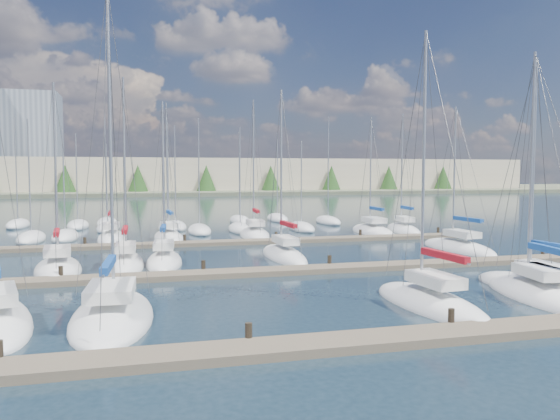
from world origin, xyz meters
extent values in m
plane|color=#1D2F3B|center=(0.00, 60.00, 0.00)|extent=(400.00, 400.00, 0.00)
cube|color=#6B5E4C|center=(0.00, 2.00, 0.15)|extent=(44.00, 1.80, 0.35)
cylinder|color=#2D261C|center=(-4.00, 2.90, 0.30)|extent=(0.26, 0.26, 1.10)
cylinder|color=#2D261C|center=(4.00, 2.90, 0.30)|extent=(0.26, 0.26, 1.10)
cube|color=#6B5E4C|center=(0.00, 16.00, 0.15)|extent=(44.00, 1.80, 0.35)
cylinder|color=#2D261C|center=(-12.00, 16.90, 0.30)|extent=(0.26, 0.26, 1.10)
cylinder|color=#2D261C|center=(-4.00, 16.90, 0.30)|extent=(0.26, 0.26, 1.10)
cylinder|color=#2D261C|center=(4.00, 16.90, 0.30)|extent=(0.26, 0.26, 1.10)
cylinder|color=#2D261C|center=(12.00, 16.90, 0.30)|extent=(0.26, 0.26, 1.10)
cylinder|color=#2D261C|center=(20.00, 16.90, 0.30)|extent=(0.26, 0.26, 1.10)
cube|color=#6B5E4C|center=(0.00, 30.00, 0.15)|extent=(44.00, 1.80, 0.35)
cylinder|color=#2D261C|center=(-12.00, 30.90, 0.30)|extent=(0.26, 0.26, 1.10)
cylinder|color=#2D261C|center=(-4.00, 30.90, 0.30)|extent=(0.26, 0.26, 1.10)
cylinder|color=#2D261C|center=(4.00, 30.90, 0.30)|extent=(0.26, 0.26, 1.10)
cylinder|color=#2D261C|center=(12.00, 30.90, 0.30)|extent=(0.26, 0.26, 1.10)
cylinder|color=#2D261C|center=(20.00, 30.90, 0.30)|extent=(0.26, 0.26, 1.10)
ellipsoid|color=white|center=(-12.58, 20.06, 0.05)|extent=(3.54, 7.51, 1.60)
cube|color=black|center=(-12.58, 20.06, 0.05)|extent=(1.81, 3.62, 0.12)
cube|color=silver|center=(-12.54, 19.70, 1.35)|extent=(1.79, 2.69, 0.50)
cylinder|color=#9EA0A5|center=(-12.64, 20.64, 6.35)|extent=(0.14, 0.14, 10.51)
cylinder|color=#9EA0A5|center=(-12.48, 19.13, 2.40)|extent=(0.43, 3.04, 0.10)
cube|color=maroon|center=(-12.48, 19.13, 2.52)|extent=(0.60, 2.82, 0.30)
ellipsoid|color=white|center=(16.54, 22.09, 0.05)|extent=(3.18, 8.72, 1.60)
cube|color=silver|center=(16.57, 21.66, 1.35)|extent=(1.64, 3.09, 0.50)
cylinder|color=#9EA0A5|center=(16.50, 22.78, 6.17)|extent=(0.14, 0.14, 10.14)
cylinder|color=#9EA0A5|center=(16.61, 20.98, 2.40)|extent=(0.32, 3.60, 0.10)
cube|color=navy|center=(16.61, 20.98, 2.52)|extent=(0.51, 3.33, 0.30)
ellipsoid|color=white|center=(18.63, 35.40, 0.05)|extent=(3.15, 7.98, 1.60)
cube|color=black|center=(18.63, 35.40, 0.05)|extent=(1.60, 3.84, 0.12)
cube|color=silver|center=(18.58, 35.01, 1.35)|extent=(1.55, 2.84, 0.50)
cylinder|color=#9EA0A5|center=(18.70, 36.02, 6.60)|extent=(0.14, 0.14, 11.01)
cylinder|color=#9EA0A5|center=(18.51, 34.40, 2.40)|extent=(0.48, 3.25, 0.10)
cube|color=navy|center=(18.51, 34.40, 2.52)|extent=(0.64, 3.02, 0.30)
ellipsoid|color=white|center=(5.05, 6.38, 0.05)|extent=(3.16, 8.23, 1.60)
cube|color=maroon|center=(5.05, 6.38, 0.05)|extent=(1.62, 3.96, 0.12)
cube|color=silver|center=(5.08, 5.98, 1.35)|extent=(1.61, 2.92, 0.50)
cylinder|color=#9EA0A5|center=(4.99, 7.02, 6.80)|extent=(0.14, 0.14, 11.39)
cylinder|color=#9EA0A5|center=(5.13, 5.34, 2.40)|extent=(0.37, 3.38, 0.10)
cube|color=maroon|center=(5.13, 5.34, 2.52)|extent=(0.55, 3.13, 0.30)
ellipsoid|color=white|center=(-5.12, 34.90, 0.05)|extent=(3.07, 7.09, 1.60)
cube|color=silver|center=(-5.09, 34.56, 1.35)|extent=(1.57, 2.52, 0.50)
cylinder|color=#9EA0A5|center=(-5.17, 35.45, 6.74)|extent=(0.14, 0.14, 11.29)
cylinder|color=#9EA0A5|center=(-5.05, 34.01, 2.40)|extent=(0.34, 2.90, 0.10)
cube|color=navy|center=(-5.05, 34.01, 2.52)|extent=(0.52, 2.68, 0.30)
ellipsoid|color=white|center=(15.06, 35.10, 0.05)|extent=(3.48, 8.70, 1.60)
cube|color=silver|center=(15.04, 34.67, 1.35)|extent=(1.82, 3.08, 0.50)
cylinder|color=#9EA0A5|center=(15.10, 35.78, 6.36)|extent=(0.14, 0.14, 10.51)
cylinder|color=#9EA0A5|center=(15.00, 33.99, 2.40)|extent=(0.30, 3.59, 0.10)
cube|color=navy|center=(15.00, 33.99, 2.52)|extent=(0.48, 3.31, 0.30)
ellipsoid|color=white|center=(11.89, 7.47, 0.05)|extent=(3.23, 8.99, 1.60)
cube|color=black|center=(11.89, 7.47, 0.05)|extent=(1.65, 4.32, 0.12)
cube|color=silver|center=(11.93, 7.03, 1.35)|extent=(1.62, 3.19, 0.50)
cylinder|color=#9EA0A5|center=(11.83, 8.17, 6.48)|extent=(0.14, 0.14, 10.76)
cylinder|color=#9EA0A5|center=(12.00, 6.33, 2.40)|extent=(0.43, 3.69, 0.10)
cube|color=navy|center=(12.00, 6.33, 2.52)|extent=(0.60, 3.41, 0.30)
ellipsoid|color=white|center=(-6.12, 21.15, 0.05)|extent=(2.89, 6.84, 1.60)
cube|color=maroon|center=(-6.12, 21.15, 0.05)|extent=(1.48, 3.29, 0.12)
cube|color=silver|center=(-6.14, 20.81, 1.35)|extent=(1.47, 2.43, 0.50)
cylinder|color=#9EA0A5|center=(-6.07, 21.68, 5.94)|extent=(0.14, 0.14, 9.68)
cylinder|color=#9EA0A5|center=(-6.19, 20.28, 2.40)|extent=(0.34, 2.80, 0.10)
cube|color=navy|center=(-6.19, 20.28, 2.52)|extent=(0.52, 2.59, 0.30)
ellipsoid|color=white|center=(2.94, 35.09, 0.05)|extent=(3.22, 8.24, 1.60)
cube|color=maroon|center=(2.94, 35.09, 0.05)|extent=(1.65, 3.96, 0.12)
cube|color=silver|center=(2.91, 34.69, 1.35)|extent=(1.67, 2.92, 0.50)
cylinder|color=#9EA0A5|center=(2.98, 35.74, 7.03)|extent=(0.14, 0.14, 11.86)
cylinder|color=#9EA0A5|center=(2.87, 34.04, 2.40)|extent=(0.32, 3.39, 0.10)
cube|color=maroon|center=(2.87, 34.04, 2.52)|extent=(0.50, 3.13, 0.30)
ellipsoid|color=white|center=(2.27, 21.70, 0.05)|extent=(2.50, 8.37, 1.60)
cube|color=silver|center=(2.28, 21.28, 1.35)|extent=(1.33, 2.94, 0.50)
cylinder|color=#9EA0A5|center=(2.25, 22.36, 6.54)|extent=(0.14, 0.14, 10.87)
cylinder|color=#9EA0A5|center=(2.30, 20.62, 2.40)|extent=(0.21, 3.49, 0.10)
cube|color=maroon|center=(2.30, 20.62, 2.52)|extent=(0.40, 3.22, 0.30)
ellipsoid|color=white|center=(-8.55, 20.75, 0.05)|extent=(2.31, 7.88, 1.60)
cube|color=silver|center=(-8.55, 20.36, 1.35)|extent=(1.25, 2.76, 0.50)
cylinder|color=#9EA0A5|center=(-8.54, 21.38, 6.66)|extent=(0.14, 0.14, 11.13)
cylinder|color=#9EA0A5|center=(-8.56, 19.73, 2.40)|extent=(0.14, 3.30, 0.10)
cube|color=maroon|center=(-8.56, 19.73, 2.52)|extent=(0.33, 3.04, 0.30)
ellipsoid|color=white|center=(-10.13, 35.49, 0.05)|extent=(2.47, 8.07, 1.60)
cube|color=black|center=(-10.13, 35.49, 0.05)|extent=(1.28, 3.88, 0.12)
cube|color=silver|center=(-10.14, 35.09, 1.35)|extent=(1.35, 2.83, 0.50)
cylinder|color=#9EA0A5|center=(-10.13, 36.14, 7.44)|extent=(0.14, 0.14, 12.68)
cylinder|color=#9EA0A5|center=(-10.14, 34.45, 2.40)|extent=(0.11, 3.39, 0.10)
cube|color=maroon|center=(-10.14, 34.45, 2.52)|extent=(0.31, 3.12, 0.30)
ellipsoid|color=white|center=(-8.80, 7.67, 0.05)|extent=(3.71, 8.97, 1.60)
cube|color=silver|center=(-8.82, 7.23, 1.35)|extent=(1.96, 3.17, 0.50)
cylinder|color=#9EA0A5|center=(-8.77, 8.38, 7.45)|extent=(0.14, 0.14, 12.70)
cylinder|color=#9EA0A5|center=(-8.86, 6.52, 2.40)|extent=(0.28, 3.71, 0.10)
cube|color=navy|center=(-8.86, 6.52, 2.52)|extent=(0.46, 3.42, 0.30)
ellipsoid|color=white|center=(11.00, 6.76, 0.05)|extent=(3.63, 8.20, 1.60)
cube|color=silver|center=(10.94, 6.37, 1.35)|extent=(1.78, 2.94, 0.50)
cylinder|color=#9EA0A5|center=(11.09, 7.39, 6.53)|extent=(0.14, 0.14, 10.85)
cylinder|color=#9EA0A5|center=(10.86, 5.74, 2.40)|extent=(0.57, 3.31, 0.10)
cube|color=navy|center=(10.86, 5.74, 2.52)|extent=(0.73, 3.07, 0.30)
cylinder|color=#9EA0A5|center=(-20.75, 49.89, 6.50)|extent=(0.12, 0.12, 11.20)
ellipsoid|color=white|center=(-20.75, 49.89, 0.25)|extent=(2.20, 6.40, 1.40)
cylinder|color=#9EA0A5|center=(-3.94, 43.45, 5.97)|extent=(0.12, 0.12, 10.14)
ellipsoid|color=white|center=(-3.94, 43.45, 0.25)|extent=(2.20, 6.40, 1.40)
cylinder|color=#9EA0A5|center=(-4.68, 43.24, 6.14)|extent=(0.12, 0.12, 10.49)
ellipsoid|color=white|center=(-4.68, 43.24, 0.25)|extent=(2.20, 6.40, 1.40)
cylinder|color=#9EA0A5|center=(9.07, 50.53, 5.93)|extent=(0.12, 0.12, 10.06)
ellipsoid|color=white|center=(9.07, 50.53, 0.25)|extent=(2.20, 6.40, 1.40)
cylinder|color=#9EA0A5|center=(-14.23, 47.33, 5.60)|extent=(0.12, 0.12, 9.39)
ellipsoid|color=white|center=(-14.23, 47.33, 0.25)|extent=(2.20, 6.40, 1.40)
cylinder|color=#9EA0A5|center=(-16.97, 36.19, 5.83)|extent=(0.12, 0.12, 9.85)
ellipsoid|color=white|center=(-16.97, 36.19, 0.25)|extent=(2.20, 6.40, 1.40)
cylinder|color=#9EA0A5|center=(-14.23, 36.83, 5.55)|extent=(0.12, 0.12, 9.30)
ellipsoid|color=white|center=(-14.23, 36.83, 0.25)|extent=(2.20, 6.40, 1.40)
cylinder|color=#9EA0A5|center=(13.97, 45.41, 6.74)|extent=(0.12, 0.12, 11.68)
ellipsoid|color=white|center=(13.97, 45.41, 0.25)|extent=(2.20, 6.40, 1.40)
cylinder|color=#9EA0A5|center=(2.31, 39.32, 5.78)|extent=(0.12, 0.12, 9.76)
ellipsoid|color=white|center=(2.31, 39.32, 0.25)|extent=(2.20, 6.40, 1.40)
cylinder|color=#9EA0A5|center=(-11.34, 49.91, 6.87)|extent=(0.12, 0.12, 11.95)
ellipsoid|color=white|center=(-11.34, 49.91, 0.25)|extent=(2.20, 6.40, 1.40)
cylinder|color=#9EA0A5|center=(8.76, 39.06, 5.13)|extent=(0.12, 0.12, 8.46)
ellipsoid|color=white|center=(8.76, 39.06, 0.25)|extent=(2.20, 6.40, 1.40)
cylinder|color=#9EA0A5|center=(-10.91, 43.47, 4.96)|extent=(0.12, 0.12, 8.12)
ellipsoid|color=white|center=(-10.91, 43.47, 0.25)|extent=(2.20, 6.40, 1.40)
cylinder|color=#9EA0A5|center=(4.00, 49.08, 5.90)|extent=(0.12, 0.12, 10.00)
ellipsoid|color=white|center=(4.00, 49.08, 0.25)|extent=(2.20, 6.40, 1.40)
cylinder|color=#9EA0A5|center=(-1.89, 38.97, 6.17)|extent=(0.12, 0.12, 10.54)
ellipsoid|color=white|center=(-1.89, 38.97, 0.25)|extent=(2.20, 6.40, 1.40)
cube|color=#666B51|center=(0.00, 150.00, 0.50)|extent=(400.00, 60.00, 1.00)
cube|color=beige|center=(10.00, 140.00, 5.00)|extent=(200.00, 12.00, 10.00)
cube|color=slate|center=(-40.00, 165.00, 15.00)|extent=(18.00, 15.00, 30.00)
cone|color=#284C1E|center=(-26.00, 133.00, 4.00)|extent=(6.00, 6.00, 8.00)
cone|color=#284C1E|center=(-8.00, 133.00, 4.00)|extent=(6.00, 6.00, 8.00)
cone|color=#284C1E|center=(10.00, 133.00, 4.00)|extent=(6.00, 6.00, 8.00)
cone|color=#284C1E|center=(28.00, 133.00, 4.00)|extent=(6.00, 6.00, 8.00)
cone|color=#284C1E|center=(46.00, 133.00, 4.00)|extent=(6.00, 6.00, 8.00)
cone|color=#284C1E|center=(64.00, 133.00, 4.00)|extent=(6.00, 6.00, 8.00)
cone|color=#284C1E|center=(82.00, 133.00, 4.00)|extent=(6.00, 6.00, 8.00)
camera|label=1|loc=(-7.62, -15.57, 6.14)|focal=35.00mm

